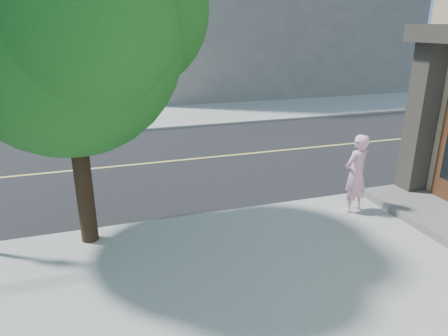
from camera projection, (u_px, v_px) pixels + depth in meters
name	position (u px, v px, depth m)	size (l,w,h in m)	color
ground	(17.00, 244.00, 8.60)	(140.00, 140.00, 0.00)	black
road_ew	(39.00, 174.00, 12.64)	(140.00, 9.00, 0.01)	black
sidewalk_ne	(248.00, 84.00, 31.77)	(29.00, 25.00, 0.12)	gray
man_on_phone	(356.00, 174.00, 9.58)	(0.70, 0.46, 1.91)	#F3ABC7
street_tree	(70.00, 12.00, 7.10)	(5.25, 4.77, 6.96)	black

